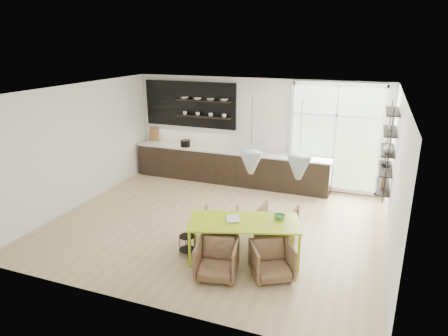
% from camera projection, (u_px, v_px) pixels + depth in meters
% --- Properties ---
extents(room, '(7.02, 6.01, 2.91)m').
position_uv_depth(room, '(256.00, 150.00, 9.11)').
color(room, tan).
rests_on(room, ground).
extents(kitchen_run, '(5.54, 0.69, 2.75)m').
position_uv_depth(kitchen_run, '(228.00, 161.00, 11.22)').
color(kitchen_run, black).
rests_on(kitchen_run, ground).
extents(right_shelving, '(0.26, 1.22, 1.90)m').
position_uv_depth(right_shelving, '(387.00, 153.00, 8.18)').
color(right_shelving, black).
rests_on(right_shelving, ground).
extents(dining_table, '(2.17, 1.47, 0.73)m').
position_uv_depth(dining_table, '(244.00, 224.00, 7.23)').
color(dining_table, '#ACCE17').
rests_on(dining_table, ground).
extents(armchair_back_left, '(0.88, 0.90, 0.64)m').
position_uv_depth(armchair_back_left, '(222.00, 225.00, 7.99)').
color(armchair_back_left, brown).
rests_on(armchair_back_left, ground).
extents(armchair_back_right, '(0.76, 0.78, 0.68)m').
position_uv_depth(armchair_back_right, '(277.00, 223.00, 8.06)').
color(armchair_back_right, brown).
rests_on(armchair_back_right, ground).
extents(armchair_front_left, '(0.81, 0.83, 0.64)m').
position_uv_depth(armchair_front_left, '(217.00, 260.00, 6.73)').
color(armchair_front_left, brown).
rests_on(armchair_front_left, ground).
extents(armchair_front_right, '(0.91, 0.92, 0.62)m').
position_uv_depth(armchair_front_right, '(272.00, 261.00, 6.72)').
color(armchair_front_right, brown).
rests_on(armchair_front_right, ground).
extents(wire_stool, '(0.31, 0.31, 0.39)m').
position_uv_depth(wire_stool, '(187.00, 243.00, 7.44)').
color(wire_stool, black).
rests_on(wire_stool, ground).
extents(table_book, '(0.35, 0.39, 0.03)m').
position_uv_depth(table_book, '(226.00, 219.00, 7.27)').
color(table_book, white).
rests_on(table_book, dining_table).
extents(table_bowl, '(0.25, 0.25, 0.07)m').
position_uv_depth(table_bowl, '(280.00, 217.00, 7.32)').
color(table_bowl, '#4A8657').
rests_on(table_bowl, dining_table).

